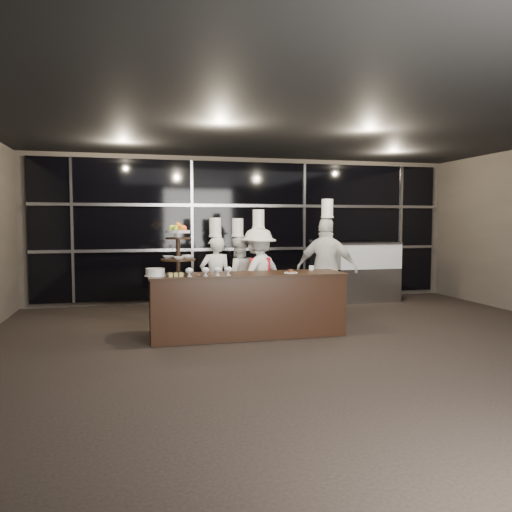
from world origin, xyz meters
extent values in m
plane|color=black|center=(0.00, 0.00, 0.00)|extent=(10.00, 10.00, 0.00)
plane|color=black|center=(0.00, 0.00, 3.00)|extent=(10.00, 10.00, 0.00)
plane|color=#473F38|center=(0.00, 5.00, 1.50)|extent=(9.00, 0.00, 9.00)
cube|color=black|center=(0.00, 4.94, 1.50)|extent=(8.60, 0.04, 2.80)
cube|color=#A5A5AA|center=(0.00, 4.89, 1.10)|extent=(8.60, 0.06, 0.06)
cube|color=#A5A5AA|center=(0.00, 4.89, 2.00)|extent=(8.60, 0.06, 0.06)
cube|color=#A5A5AA|center=(-3.50, 4.91, 1.50)|extent=(0.05, 0.05, 2.80)
cube|color=#A5A5AA|center=(-1.20, 4.91, 1.50)|extent=(0.05, 0.05, 2.80)
cube|color=#A5A5AA|center=(1.20, 4.91, 1.50)|extent=(0.05, 0.05, 2.80)
cube|color=#A5A5AA|center=(3.50, 4.91, 1.50)|extent=(0.05, 0.05, 2.80)
cube|color=black|center=(-0.76, 1.80, 0.45)|extent=(2.80, 0.70, 0.90)
cube|color=black|center=(-0.76, 1.80, 0.91)|extent=(2.84, 0.74, 0.03)
cylinder|color=black|center=(-1.76, 1.80, 0.94)|extent=(0.24, 0.24, 0.03)
cylinder|color=black|center=(-1.76, 1.80, 1.27)|extent=(0.06, 0.06, 0.70)
cylinder|color=black|center=(-1.76, 1.80, 1.14)|extent=(0.48, 0.48, 0.02)
cylinder|color=black|center=(-1.76, 1.80, 1.44)|extent=(0.34, 0.34, 0.02)
cylinder|color=white|center=(-1.76, 1.80, 1.48)|extent=(0.10, 0.10, 0.06)
cylinder|color=white|center=(-1.76, 1.80, 1.53)|extent=(0.34, 0.34, 0.04)
sphere|color=#FF4F15|center=(-1.68, 1.80, 1.58)|extent=(0.09, 0.09, 0.09)
sphere|color=#79BD30|center=(-1.72, 1.87, 1.58)|extent=(0.09, 0.09, 0.09)
sphere|color=#FF5315|center=(-1.80, 1.87, 1.58)|extent=(0.09, 0.09, 0.09)
sphere|color=yellow|center=(-1.84, 1.80, 1.58)|extent=(0.09, 0.09, 0.09)
sphere|color=#77AF2D|center=(-1.80, 1.73, 1.58)|extent=(0.09, 0.09, 0.09)
sphere|color=orange|center=(-1.72, 1.73, 1.58)|extent=(0.09, 0.09, 0.09)
sphere|color=orange|center=(-1.76, 1.80, 1.62)|extent=(0.09, 0.09, 0.09)
imported|color=white|center=(-1.89, 1.86, 1.17)|extent=(0.16, 0.16, 0.04)
imported|color=white|center=(-1.63, 1.86, 1.18)|extent=(0.15, 0.15, 0.05)
imported|color=white|center=(-1.76, 1.68, 1.17)|extent=(0.16, 0.16, 0.04)
cylinder|color=silver|center=(-1.63, 1.58, 0.93)|extent=(0.07, 0.07, 0.01)
cylinder|color=silver|center=(-1.63, 1.58, 0.96)|extent=(0.02, 0.02, 0.05)
ellipsoid|color=silver|center=(-1.63, 1.58, 1.01)|extent=(0.11, 0.11, 0.08)
ellipsoid|color=green|center=(-1.63, 1.58, 1.01)|extent=(0.08, 0.08, 0.05)
cylinder|color=silver|center=(-1.40, 1.58, 0.93)|extent=(0.07, 0.07, 0.01)
cylinder|color=silver|center=(-1.40, 1.58, 0.96)|extent=(0.02, 0.02, 0.05)
ellipsoid|color=silver|center=(-1.40, 1.58, 1.01)|extent=(0.11, 0.11, 0.08)
ellipsoid|color=#C41402|center=(-1.40, 1.58, 1.01)|extent=(0.08, 0.08, 0.05)
cylinder|color=silver|center=(-1.23, 1.58, 0.93)|extent=(0.07, 0.07, 0.01)
cylinder|color=silver|center=(-1.23, 1.58, 0.96)|extent=(0.02, 0.02, 0.05)
ellipsoid|color=silver|center=(-1.23, 1.58, 1.01)|extent=(0.11, 0.11, 0.08)
ellipsoid|color=beige|center=(-1.23, 1.58, 1.01)|extent=(0.08, 0.08, 0.05)
cylinder|color=silver|center=(-1.08, 1.58, 0.93)|extent=(0.07, 0.07, 0.01)
cylinder|color=silver|center=(-1.08, 1.58, 0.96)|extent=(0.02, 0.02, 0.05)
ellipsoid|color=silver|center=(-1.08, 1.58, 1.01)|extent=(0.11, 0.11, 0.08)
ellipsoid|color=#432912|center=(-1.08, 1.58, 1.01)|extent=(0.08, 0.08, 0.05)
cylinder|color=white|center=(-2.08, 1.75, 0.93)|extent=(0.30, 0.30, 0.01)
cylinder|color=white|center=(-2.08, 1.75, 0.98)|extent=(0.26, 0.26, 0.10)
cube|color=#D3BC67|center=(-1.88, 1.60, 0.95)|extent=(0.06, 0.06, 0.05)
cube|color=#D3BC67|center=(-1.81, 1.60, 0.95)|extent=(0.06, 0.06, 0.05)
cube|color=#D3BC67|center=(-1.74, 1.60, 0.95)|extent=(0.06, 0.06, 0.05)
cube|color=#D3BC67|center=(-1.88, 1.67, 0.95)|extent=(0.06, 0.06, 0.05)
cube|color=#D3BC67|center=(-1.81, 1.67, 0.95)|extent=(0.06, 0.06, 0.05)
cube|color=#D3BC67|center=(-1.74, 1.67, 0.95)|extent=(0.06, 0.06, 0.05)
cylinder|color=white|center=(-0.13, 1.70, 0.93)|extent=(0.20, 0.20, 0.01)
cylinder|color=#4C2814|center=(-0.13, 1.70, 0.95)|extent=(0.08, 0.08, 0.04)
cylinder|color=white|center=(0.32, 2.05, 0.96)|extent=(0.08, 0.08, 0.07)
cube|color=#A5A5AA|center=(2.35, 4.30, 0.35)|extent=(1.35, 0.58, 0.70)
cube|color=silver|center=(2.35, 4.30, 0.95)|extent=(1.35, 0.58, 0.50)
cube|color=#FFC67F|center=(2.35, 4.30, 0.95)|extent=(1.26, 0.48, 0.40)
cube|color=#A5A5AA|center=(2.35, 4.30, 1.22)|extent=(1.37, 0.60, 0.04)
imported|color=silver|center=(-1.07, 2.76, 0.72)|extent=(0.55, 0.39, 1.43)
cylinder|color=white|center=(-1.07, 2.76, 1.58)|extent=(0.19, 0.19, 0.30)
cylinder|color=white|center=(-1.07, 2.76, 1.44)|extent=(0.21, 0.21, 0.03)
imported|color=silver|center=(-0.64, 3.04, 0.71)|extent=(0.76, 0.62, 1.43)
cylinder|color=white|center=(-0.64, 3.04, 1.58)|extent=(0.19, 0.19, 0.30)
cylinder|color=white|center=(-0.64, 3.04, 1.43)|extent=(0.21, 0.21, 0.03)
imported|color=white|center=(-0.34, 2.79, 0.78)|extent=(1.17, 1.05, 1.57)
cylinder|color=white|center=(-0.34, 2.79, 1.72)|extent=(0.19, 0.19, 0.30)
cylinder|color=white|center=(-0.34, 2.79, 1.57)|extent=(0.21, 0.21, 0.03)
cube|color=#B40D18|center=(-0.34, 2.67, 0.78)|extent=(0.34, 0.03, 0.59)
imported|color=silver|center=(0.76, 2.51, 0.87)|extent=(1.09, 0.90, 1.74)
cylinder|color=white|center=(0.76, 2.51, 1.89)|extent=(0.19, 0.19, 0.30)
cylinder|color=white|center=(0.76, 2.51, 1.75)|extent=(0.21, 0.21, 0.03)
camera|label=1|loc=(-2.36, -5.23, 1.68)|focal=35.00mm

